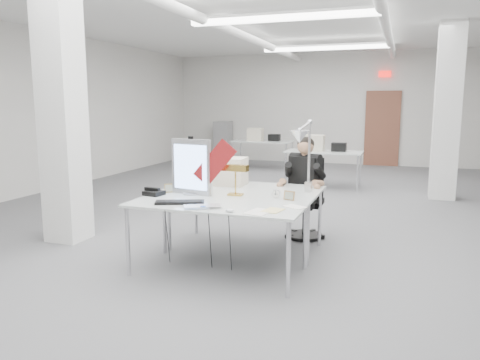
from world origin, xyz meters
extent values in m
cube|color=#57575A|center=(0.00, 0.00, -0.01)|extent=(10.00, 14.00, 0.02)
cube|color=white|center=(0.00, 0.00, 3.21)|extent=(10.00, 14.00, 0.02)
cube|color=silver|center=(0.00, 7.01, 1.60)|extent=(10.00, 0.02, 3.20)
cube|color=silver|center=(-5.01, 0.00, 1.60)|extent=(0.02, 14.00, 3.20)
cube|color=white|center=(-2.30, -2.00, 1.60)|extent=(0.45, 0.45, 3.20)
cube|color=white|center=(2.50, 2.50, 1.60)|extent=(0.45, 0.45, 3.20)
cube|color=brown|center=(1.20, 6.94, 1.05)|extent=(0.95, 0.08, 2.10)
cube|color=red|center=(1.20, 6.90, 2.55)|extent=(0.32, 0.06, 0.16)
cylinder|color=silver|center=(-1.20, 0.00, 3.02)|extent=(0.16, 13.60, 0.16)
cylinder|color=silver|center=(1.40, 0.00, 3.02)|extent=(0.16, 13.60, 0.16)
cube|color=white|center=(0.00, 0.00, 2.98)|extent=(2.80, 0.14, 0.08)
cube|color=white|center=(0.00, 4.00, 2.98)|extent=(2.80, 0.14, 0.08)
cube|color=silver|center=(0.00, -2.50, 0.74)|extent=(1.80, 0.90, 0.02)
cube|color=silver|center=(0.00, -1.60, 0.74)|extent=(1.80, 0.90, 0.02)
cube|color=silver|center=(0.20, 3.00, 0.74)|extent=(1.60, 0.80, 0.02)
cube|color=silver|center=(-1.80, 5.20, 0.74)|extent=(1.60, 0.80, 0.02)
cube|color=gray|center=(-3.50, 6.65, 0.60)|extent=(0.45, 0.55, 1.20)
cube|color=#AEAEB3|center=(-0.44, -2.18, 1.06)|extent=(0.50, 0.14, 0.62)
cube|color=maroon|center=(-0.14, -2.22, 1.13)|extent=(0.49, 0.08, 0.53)
cube|color=black|center=(-0.35, -2.67, 0.77)|extent=(0.52, 0.33, 0.02)
imported|color=silver|center=(-0.02, -2.84, 0.77)|extent=(0.43, 0.38, 0.03)
ellipsoid|color=silver|center=(0.27, -2.87, 0.77)|extent=(0.09, 0.06, 0.03)
cube|color=black|center=(-0.81, -2.38, 0.78)|extent=(0.23, 0.21, 0.05)
cube|color=olive|center=(-0.72, -2.17, 0.81)|extent=(0.13, 0.10, 0.10)
cube|color=#A77947|center=(0.67, -2.14, 0.80)|extent=(0.13, 0.07, 0.10)
cylinder|color=silver|center=(0.51, -2.08, 0.81)|extent=(0.10, 0.04, 0.09)
cube|color=silver|center=(0.53, -2.78, 0.76)|extent=(0.26, 0.32, 0.01)
cube|color=#DDCC84|center=(0.63, -2.67, 0.76)|extent=(0.20, 0.25, 0.01)
cube|color=silver|center=(0.80, -2.45, 0.76)|extent=(0.25, 0.23, 0.01)
cube|color=beige|center=(-0.24, -1.47, 0.93)|extent=(0.38, 0.36, 0.34)
camera|label=1|loc=(1.76, -6.87, 1.77)|focal=35.00mm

